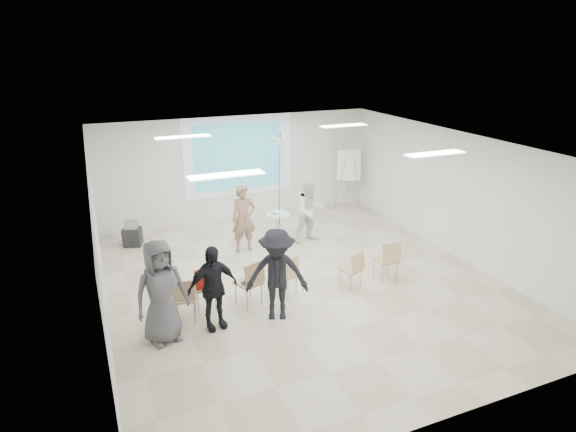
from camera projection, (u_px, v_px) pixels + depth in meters
name	position (u px, v px, depth m)	size (l,w,h in m)	color
floor	(302.00, 283.00, 10.52)	(8.00, 9.00, 0.10)	beige
ceiling	(304.00, 143.00, 9.47)	(8.00, 9.00, 0.10)	white
wall_back	(238.00, 168.00, 13.95)	(8.00, 0.10, 3.00)	silver
wall_left	(95.00, 246.00, 8.53)	(0.10, 9.00, 3.00)	silver
wall_right	(457.00, 195.00, 11.46)	(0.10, 9.00, 3.00)	silver
projection_halo	(239.00, 156.00, 13.78)	(3.20, 0.01, 2.30)	silver
projection_image	(239.00, 156.00, 13.76)	(2.60, 0.01, 1.90)	#37B0BC
pedestal_table	(278.00, 225.00, 12.58)	(0.78, 0.78, 0.76)	white
player_left	(244.00, 214.00, 11.74)	(0.70, 0.47, 1.92)	#96745C
player_right	(310.00, 207.00, 12.34)	(0.90, 0.72, 1.87)	white
controller_left	(247.00, 199.00, 11.92)	(0.04, 0.11, 0.04)	white
controller_right	(300.00, 193.00, 12.38)	(0.04, 0.13, 0.04)	white
chair_far_left	(185.00, 296.00, 8.84)	(0.50, 0.52, 0.87)	tan
chair_left_mid	(205.00, 284.00, 9.24)	(0.43, 0.46, 0.91)	tan
chair_left_inner	(251.00, 280.00, 9.34)	(0.58, 0.61, 0.96)	tan
chair_center	(287.00, 273.00, 9.72)	(0.50, 0.52, 0.90)	tan
chair_right_inner	(354.00, 267.00, 10.05)	(0.50, 0.52, 0.83)	tan
chair_right_far	(388.00, 258.00, 10.34)	(0.46, 0.49, 0.93)	tan
red_jacket	(206.00, 279.00, 9.05)	(0.41, 0.09, 0.39)	maroon
laptop	(248.00, 280.00, 9.43)	(0.35, 0.25, 0.03)	black
audience_left	(212.00, 282.00, 8.51)	(1.07, 0.64, 1.83)	black
audience_mid	(277.00, 269.00, 8.79)	(1.31, 0.71, 2.02)	black
audience_outer	(160.00, 286.00, 8.10)	(1.02, 0.67, 2.09)	#56555A
flipchart_easel	(349.00, 165.00, 14.57)	(0.79, 0.63, 1.94)	#919499
av_cart	(132.00, 234.00, 12.27)	(0.53, 0.48, 0.66)	black
ceiling_projector	(280.00, 146.00, 10.93)	(0.30, 0.25, 3.00)	white
fluor_panel_nw	(183.00, 137.00, 10.52)	(1.20, 0.30, 0.02)	white
fluor_panel_ne	(344.00, 126.00, 11.96)	(1.20, 0.30, 0.02)	white
fluor_panel_sw	(226.00, 175.00, 7.48)	(1.20, 0.30, 0.02)	white
fluor_panel_se	(435.00, 154.00, 8.92)	(1.20, 0.30, 0.02)	white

